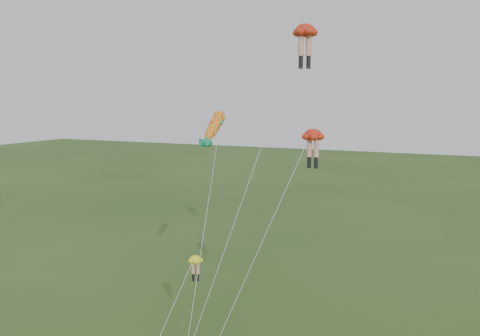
% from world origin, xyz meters
% --- Properties ---
extents(legs_kite_red_high, '(5.64, 11.97, 22.59)m').
position_xyz_m(legs_kite_red_high, '(3.38, 9.17, 21.71)').
color(legs_kite_red_high, red).
rests_on(legs_kite_red_high, ground).
extents(legs_kite_red_mid, '(6.39, 6.04, 16.10)m').
position_xyz_m(legs_kite_red_mid, '(6.06, 2.27, 15.25)').
color(legs_kite_red_mid, red).
rests_on(legs_kite_red_mid, ground).
extents(legs_kite_yellow, '(1.53, 7.87, 7.99)m').
position_xyz_m(legs_kite_yellow, '(-1.45, 2.54, 7.29)').
color(legs_kite_yellow, yellow).
rests_on(legs_kite_yellow, ground).
extents(fish_kite, '(2.90, 10.88, 17.10)m').
position_xyz_m(fish_kite, '(-2.30, 7.21, 15.74)').
color(fish_kite, yellow).
rests_on(fish_kite, ground).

